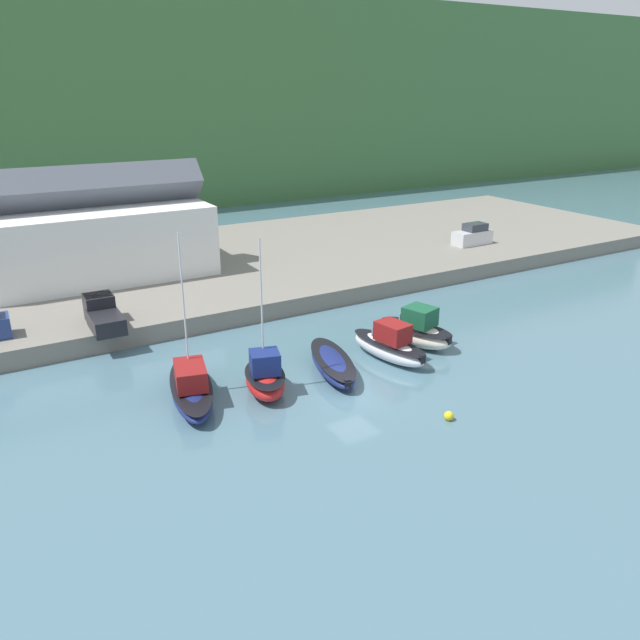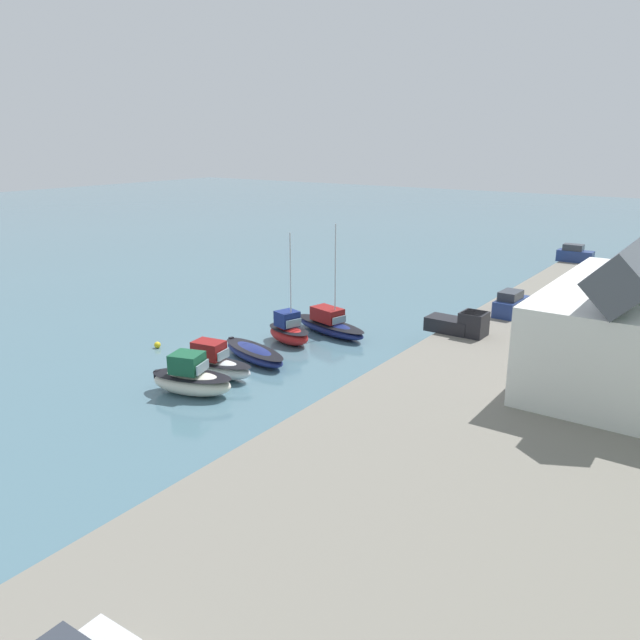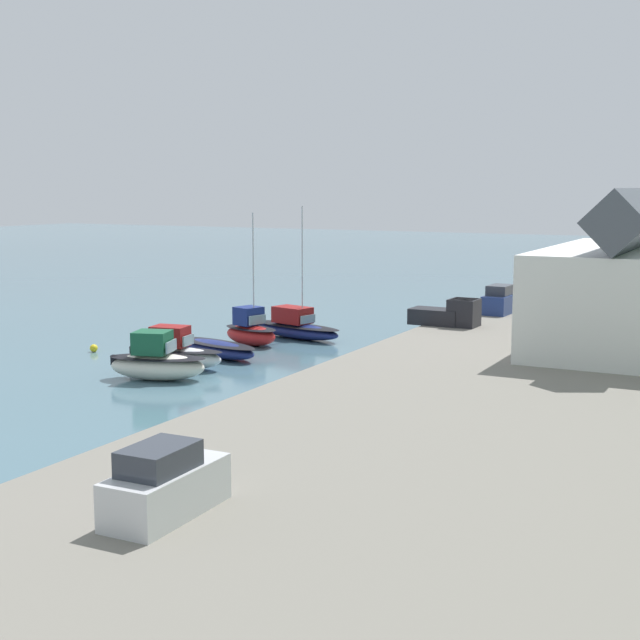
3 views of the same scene
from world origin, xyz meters
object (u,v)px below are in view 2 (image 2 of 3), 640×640
Objects in this scene: moored_boat_0 at (330,325)px; parked_car_0 at (575,254)px; moored_boat_1 at (289,331)px; parked_car_2 at (511,304)px; pickup_truck_0 at (462,324)px; moored_boat_4 at (191,379)px; moored_boat_2 at (254,353)px; mooring_buoy_0 at (157,345)px; person_on_quay at (573,304)px; moored_boat_3 at (212,364)px.

moored_boat_0 reaches higher than parked_car_0.
moored_boat_1 is 2.15× the size of parked_car_2.
moored_boat_0 is 1.04× the size of moored_boat_1.
parked_car_0 is 36.04m from pickup_truck_0.
moored_boat_2 is at bearing 169.44° from moored_boat_4.
moored_boat_1 reaches higher than parked_car_2.
moored_boat_0 reaches higher than mooring_buoy_0.
parked_car_2 is (-14.01, 13.63, 1.31)m from moored_boat_1.
moored_boat_4 is at bearing 13.20° from moored_boat_0.
moored_boat_4 is 1.43× the size of parked_car_2.
moored_boat_0 is 2.25× the size of parked_car_0.
moored_boat_0 is 15.90m from parked_car_2.
person_on_quay is (-21.35, 17.77, 1.91)m from moored_boat_2.
moored_boat_0 is at bearing -138.50° from parked_car_2.
parked_car_2 reaches higher than pickup_truck_0.
moored_boat_2 is 8.58m from mooring_buoy_0.
parked_car_0 is (-54.45, 10.89, 1.27)m from moored_boat_4.
person_on_quay is at bearing 135.64° from moored_boat_3.
person_on_quay is (-2.51, 4.57, 0.18)m from parked_car_2.
person_on_quay reaches higher than moored_boat_2.
pickup_truck_0 is at bearing 149.28° from moored_boat_2.
moored_boat_2 is at bearing -39.77° from person_on_quay.
mooring_buoy_0 is at bearing -26.18° from moored_boat_0.
moored_boat_0 is 1.30× the size of moored_boat_2.
moored_boat_0 is 16.05m from moored_boat_4.
pickup_truck_0 reaches higher than moored_boat_2.
moored_boat_1 is 13.89m from pickup_truck_0.
moored_boat_3 is 31.29m from person_on_quay.
moored_boat_1 is 2.16× the size of parked_car_0.
moored_boat_3 reaches higher than moored_boat_2.
parked_car_2 is (-10.03, 12.25, 1.48)m from moored_boat_0.
parked_car_2 is 30.17m from mooring_buoy_0.
parked_car_0 reaches higher than moored_boat_3.
pickup_truck_0 is at bearing 131.92° from moored_boat_4.
parked_car_0 reaches higher than moored_boat_2.
moored_boat_3 is 19.60m from pickup_truck_0.
moored_boat_4 is at bearing 61.33° from mooring_buoy_0.
moored_boat_2 is at bearing 105.26° from mooring_buoy_0.
parked_car_0 is (-42.38, 12.15, 1.31)m from moored_boat_1.
moored_boat_1 is 4.28× the size of person_on_quay.
mooring_buoy_0 is (-4.98, -9.10, -0.77)m from moored_boat_4.
moored_boat_2 is 23.07m from parked_car_2.
person_on_quay is at bearing 132.21° from moored_boat_4.
moored_boat_3 is at bearing 76.28° from mooring_buoy_0.
moored_boat_1 is 1.50× the size of moored_boat_4.
person_on_quay is at bearing 12.23° from parked_car_0.
mooring_buoy_0 is (7.09, -7.84, -0.73)m from moored_boat_1.
pickup_truck_0 is (-18.41, 11.03, 1.17)m from moored_boat_4.
mooring_buoy_0 is at bearing -22.94° from parked_car_0.
moored_boat_1 is at bearing 172.23° from moored_boat_3.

